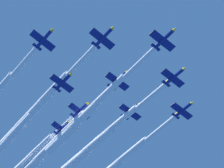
# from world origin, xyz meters

# --- Properties ---
(jet_lead) EXTENTS (63.43, 41.85, 4.31)m
(jet_lead) POSITION_xyz_m (15.01, -9.90, 144.79)
(jet_lead) COLOR navy
(jet_port_inner) EXTENTS (62.49, 39.45, 4.24)m
(jet_port_inner) POSITION_xyz_m (16.73, -26.26, 146.36)
(jet_port_inner) COLOR navy
(jet_starboard_inner) EXTENTS (64.75, 41.68, 4.36)m
(jet_starboard_inner) POSITION_xyz_m (32.87, -3.56, 146.50)
(jet_starboard_inner) COLOR navy
(jet_port_mid) EXTENTS (65.75, 43.63, 4.26)m
(jet_port_mid) POSITION_xyz_m (35.87, -22.82, 145.58)
(jet_port_mid) COLOR navy
(jet_starboard_outer) EXTENTS (60.18, 39.74, 4.22)m
(jet_starboard_outer) POSITION_xyz_m (34.57, -38.23, 147.50)
(jet_starboard_outer) COLOR navy
(jet_trail_starboard) EXTENTS (61.10, 39.03, 4.36)m
(jet_trail_starboard) POSITION_xyz_m (52.14, -31.53, 148.47)
(jet_trail_starboard) COLOR navy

